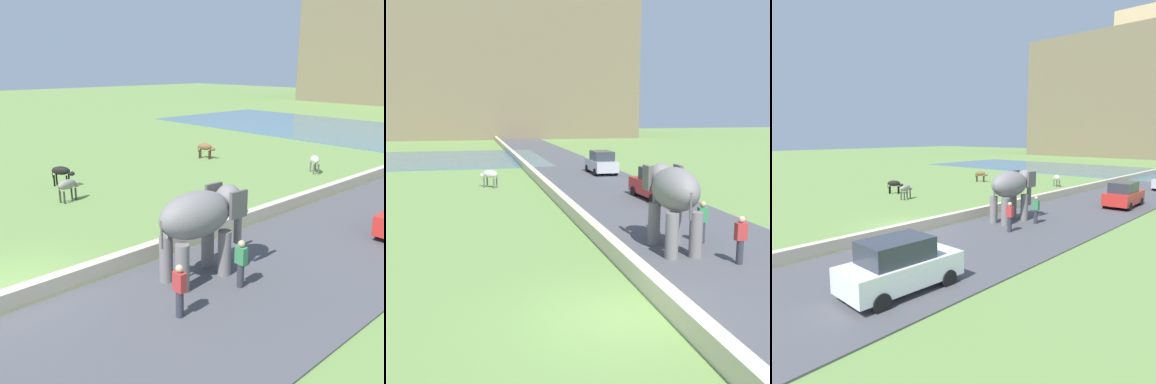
% 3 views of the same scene
% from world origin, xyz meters
% --- Properties ---
extents(ground_plane, '(220.00, 220.00, 0.00)m').
position_xyz_m(ground_plane, '(0.00, 0.00, 0.00)').
color(ground_plane, '#6B8E47').
extents(road_surface, '(7.00, 120.00, 0.06)m').
position_xyz_m(road_surface, '(5.00, 20.00, 0.03)').
color(road_surface, '#4C4C51').
rests_on(road_surface, ground).
extents(barrier_wall, '(0.40, 110.00, 0.60)m').
position_xyz_m(barrier_wall, '(1.20, 18.00, 0.30)').
color(barrier_wall, beige).
rests_on(barrier_wall, ground).
extents(hill_distant, '(64.00, 28.00, 27.75)m').
position_xyz_m(hill_distant, '(-6.00, 83.12, 13.87)').
color(hill_distant, '#75664C').
rests_on(hill_distant, ground).
extents(elephant, '(1.53, 3.50, 2.99)m').
position_xyz_m(elephant, '(3.44, 4.89, 2.04)').
color(elephant, slate).
rests_on(elephant, ground).
extents(person_beside_elephant, '(0.36, 0.22, 1.63)m').
position_xyz_m(person_beside_elephant, '(4.83, 5.28, 0.87)').
color(person_beside_elephant, '#33333D').
rests_on(person_beside_elephant, ground).
extents(person_trailing, '(0.36, 0.22, 1.63)m').
position_xyz_m(person_trailing, '(4.84, 2.77, 0.87)').
color(person_trailing, '#33333D').
rests_on(person_trailing, ground).
extents(car_silver, '(1.84, 4.02, 1.80)m').
position_xyz_m(car_silver, '(6.57, 24.94, 0.90)').
color(car_silver, '#B7B7BC').
rests_on(car_silver, ground).
extents(car_red, '(1.93, 4.07, 1.80)m').
position_xyz_m(car_red, '(6.58, 13.84, 0.90)').
color(car_red, red).
rests_on(car_red, ground).
extents(cow_white, '(1.25, 1.18, 1.15)m').
position_xyz_m(cow_white, '(-2.16, 20.22, 0.84)').
color(cow_white, silver).
rests_on(cow_white, ground).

